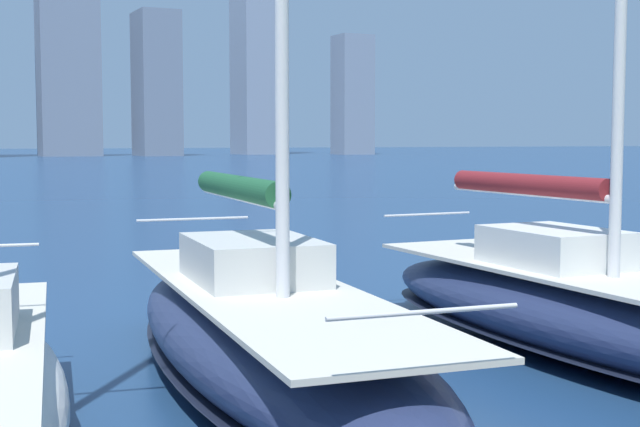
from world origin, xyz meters
TOP-DOWN VIEW (x-y plane):
  - sailboat_maroon at (-4.09, -7.40)m, footprint 2.53×9.17m
  - sailboat_forest at (0.57, -7.73)m, footprint 3.39×9.65m

SIDE VIEW (x-z plane):
  - sailboat_forest at x=0.57m, z-range -4.42..5.81m
  - sailboat_maroon at x=-4.09m, z-range -5.89..7.31m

